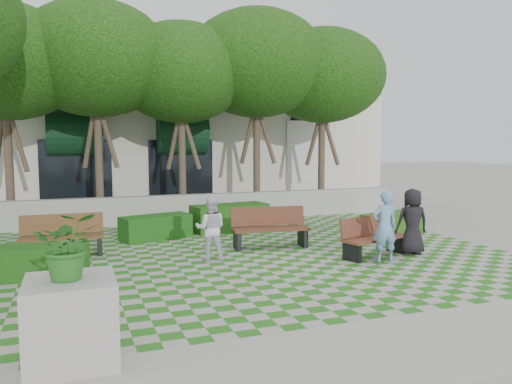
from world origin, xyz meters
name	(u,v)px	position (x,y,z in m)	size (l,w,h in m)	color
ground	(259,265)	(0.00, 0.00, 0.00)	(90.00, 90.00, 0.00)	gray
lawn	(243,254)	(0.00, 1.00, 0.01)	(12.00, 12.00, 0.00)	#2B721E
sidewalk_south	(391,350)	(0.00, -4.70, 0.01)	(16.00, 2.00, 0.01)	#9E9B93
retaining_wall	(192,208)	(0.00, 6.20, 0.45)	(15.00, 0.36, 0.90)	#9E9B93
bench_east	(373,238)	(2.71, -0.18, 0.44)	(1.81, 1.05, 0.90)	#5A2E1F
bench_mid	(270,228)	(0.89, 1.56, 0.48)	(1.95, 0.84, 0.99)	#4F2A1B
bench_west	(62,236)	(-3.93, 2.29, 0.46)	(1.83, 0.65, 0.96)	#54361D
hedge_east	(392,225)	(4.58, 1.68, 0.33)	(1.86, 0.75, 0.65)	#244F15
hedge_midright	(230,218)	(0.66, 4.15, 0.39)	(2.23, 0.89, 0.78)	#1A4913
hedge_midleft	(156,227)	(-1.60, 3.59, 0.32)	(1.85, 0.74, 0.65)	#154913
hedge_west	(38,262)	(-4.33, 0.49, 0.31)	(1.78, 0.71, 0.62)	#194A13
planter_front	(71,303)	(-3.75, -3.70, 0.73)	(1.02, 1.02, 1.81)	#9E9B93
person_blue	(385,226)	(2.65, -0.73, 0.78)	(0.57, 0.37, 1.56)	#6F9ECB
person_dark	(412,222)	(3.69, -0.31, 0.77)	(0.75, 0.49, 1.54)	black
person_white	(211,228)	(-0.84, 0.77, 0.71)	(0.69, 0.54, 1.42)	white
tree_row	(131,56)	(-1.86, 5.95, 5.18)	(17.70, 13.40, 7.41)	#47382B
building	(173,144)	(0.93, 14.08, 2.52)	(18.00, 8.92, 5.15)	silver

